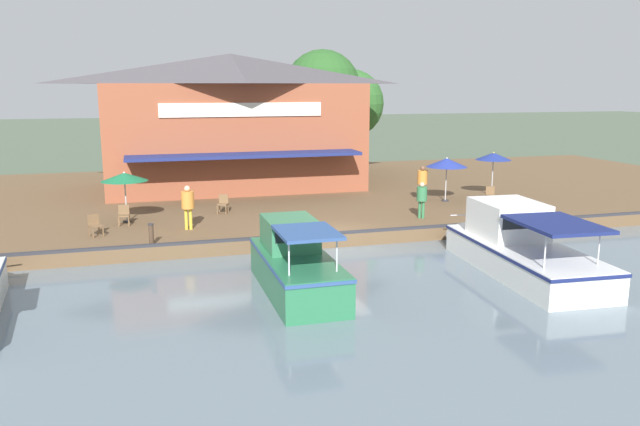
% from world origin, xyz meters
% --- Properties ---
extents(ground_plane, '(220.00, 220.00, 0.00)m').
position_xyz_m(ground_plane, '(0.00, 0.00, 0.00)').
color(ground_plane, '#4C5B47').
extents(quay_deck, '(22.00, 56.00, 0.60)m').
position_xyz_m(quay_deck, '(-11.00, 0.00, 0.30)').
color(quay_deck, brown).
rests_on(quay_deck, ground).
extents(quay_edge_fender, '(0.20, 50.40, 0.10)m').
position_xyz_m(quay_edge_fender, '(-0.10, 0.00, 0.65)').
color(quay_edge_fender, '#2D2D33').
rests_on(quay_edge_fender, quay_deck).
extents(waterfront_restaurant, '(9.77, 14.54, 7.50)m').
position_xyz_m(waterfront_restaurant, '(-13.24, -2.00, 4.41)').
color(waterfront_restaurant, brown).
rests_on(waterfront_restaurant, quay_deck).
extents(patio_umbrella_by_entrance, '(2.03, 2.03, 2.22)m').
position_xyz_m(patio_umbrella_by_entrance, '(-5.43, 7.61, 2.56)').
color(patio_umbrella_by_entrance, '#B7B7B7').
rests_on(patio_umbrella_by_entrance, quay_deck).
extents(patio_umbrella_back_row, '(1.95, 1.95, 2.17)m').
position_xyz_m(patio_umbrella_back_row, '(-4.71, -7.81, 2.55)').
color(patio_umbrella_back_row, '#B7B7B7').
rests_on(patio_umbrella_back_row, quay_deck).
extents(patio_umbrella_far_corner, '(1.83, 1.83, 2.37)m').
position_xyz_m(patio_umbrella_far_corner, '(-5.89, 10.52, 2.73)').
color(patio_umbrella_far_corner, '#B7B7B7').
rests_on(patio_umbrella_far_corner, quay_deck).
extents(cafe_chair_mid_patio, '(0.59, 0.59, 0.85)m').
position_xyz_m(cafe_chair_mid_patio, '(-2.37, -8.95, 1.08)').
color(cafe_chair_mid_patio, brown).
rests_on(cafe_chair_mid_patio, quay_deck).
extents(cafe_chair_facing_river, '(0.57, 0.57, 0.85)m').
position_xyz_m(cafe_chair_facing_river, '(-5.51, -3.59, 1.08)').
color(cafe_chair_facing_river, brown).
rests_on(cafe_chair_facing_river, quay_deck).
extents(cafe_chair_far_corner_seat, '(0.46, 0.46, 0.85)m').
position_xyz_m(cafe_chair_far_corner_seat, '(-4.09, -7.91, 1.08)').
color(cafe_chair_far_corner_seat, brown).
rests_on(cafe_chair_far_corner_seat, quay_deck).
extents(cafe_chair_beside_entrance, '(0.53, 0.53, 0.85)m').
position_xyz_m(cafe_chair_beside_entrance, '(-4.17, 9.42, 1.08)').
color(cafe_chair_beside_entrance, brown).
rests_on(cafe_chair_beside_entrance, quay_deck).
extents(person_at_quay_edge, '(0.50, 0.50, 1.78)m').
position_xyz_m(person_at_quay_edge, '(-5.87, 6.52, 1.73)').
color(person_at_quay_edge, '#4C4C56').
rests_on(person_at_quay_edge, quay_deck).
extents(person_mid_patio, '(0.45, 0.45, 1.60)m').
position_xyz_m(person_mid_patio, '(-1.98, 4.67, 1.60)').
color(person_mid_patio, '#337547').
rests_on(person_mid_patio, quay_deck).
extents(person_near_entrance, '(0.51, 0.51, 1.80)m').
position_xyz_m(person_near_entrance, '(-2.55, -5.37, 1.74)').
color(person_near_entrance, gold).
rests_on(person_near_entrance, quay_deck).
extents(motorboat_nearest_quay, '(8.45, 3.02, 2.27)m').
position_xyz_m(motorboat_nearest_quay, '(4.19, 5.27, 0.86)').
color(motorboat_nearest_quay, white).
rests_on(motorboat_nearest_quay, river_water).
extents(motorboat_mid_row, '(6.35, 2.00, 2.23)m').
position_xyz_m(motorboat_mid_row, '(4.15, -2.65, 0.87)').
color(motorboat_mid_row, '#287047').
rests_on(motorboat_mid_row, river_water).
extents(mooring_post, '(0.22, 0.22, 0.80)m').
position_xyz_m(mooring_post, '(-0.35, -6.87, 1.01)').
color(mooring_post, '#473323').
rests_on(mooring_post, quay_deck).
extents(tree_upstream_bank, '(4.86, 4.63, 6.86)m').
position_xyz_m(tree_upstream_bank, '(-18.10, 6.66, 5.01)').
color(tree_upstream_bank, brown).
rests_on(tree_upstream_bank, quay_deck).
extents(tree_downstream_bank, '(5.04, 4.80, 7.98)m').
position_xyz_m(tree_downstream_bank, '(-15.55, 3.94, 6.04)').
color(tree_downstream_bank, brown).
rests_on(tree_downstream_bank, quay_deck).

